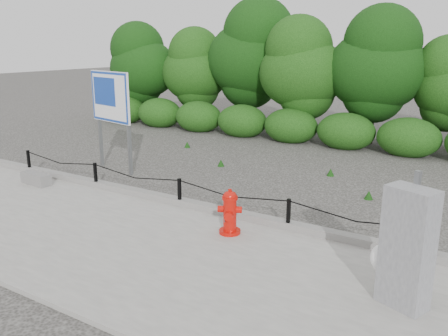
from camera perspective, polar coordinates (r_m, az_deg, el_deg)
ground at (r=10.13m, az=-5.32°, el=-4.96°), size 90.00×90.00×0.00m
sidewalk at (r=8.73m, az=-13.40°, el=-8.38°), size 14.00×4.00×0.08m
curb at (r=10.12m, az=-5.17°, el=-4.08°), size 14.00×0.22×0.14m
chain_barrier at (r=9.98m, az=-5.39°, el=-2.50°), size 10.06×0.06×0.60m
treeline at (r=17.55m, az=12.45°, el=11.95°), size 20.20×3.91×5.01m
fire_hydrant at (r=8.52m, az=0.70°, el=-5.37°), size 0.52×0.52×0.83m
pedestrian at (r=6.78m, az=21.50°, el=-8.54°), size 0.70×0.60×1.57m
concrete_block at (r=12.40m, az=-21.68°, el=-1.19°), size 0.87×0.36×0.27m
utility_cabinet at (r=6.55m, az=21.18°, el=-8.97°), size 0.70×0.55×1.78m
advertising_sign at (r=13.11m, az=-13.50°, el=7.79°), size 1.66×0.45×2.69m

